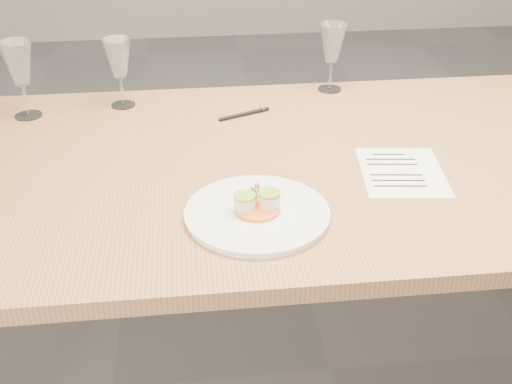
{
  "coord_description": "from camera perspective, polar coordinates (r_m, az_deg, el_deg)",
  "views": [
    {
      "loc": [
        -0.39,
        -1.4,
        1.49
      ],
      "look_at": [
        -0.26,
        -0.24,
        0.8
      ],
      "focal_mm": 45.0,
      "sensor_mm": 36.0,
      "label": 1
    }
  ],
  "objects": [
    {
      "name": "ground",
      "position": [
        2.08,
        6.65,
        -15.4
      ],
      "size": [
        7.0,
        7.0,
        0.0
      ],
      "primitive_type": "plane",
      "color": "slate",
      "rests_on": "ground"
    },
    {
      "name": "dining_table",
      "position": [
        1.66,
        8.04,
        1.19
      ],
      "size": [
        2.4,
        1.0,
        0.75
      ],
      "color": "#AB754A",
      "rests_on": "ground"
    },
    {
      "name": "dinner_plate",
      "position": [
        1.36,
        0.11,
        -1.81
      ],
      "size": [
        0.31,
        0.31,
        0.08
      ],
      "rotation": [
        0.0,
        0.0,
        -0.08
      ],
      "color": "white",
      "rests_on": "dining_table"
    },
    {
      "name": "recipe_sheet",
      "position": [
        1.57,
        12.85,
        1.78
      ],
      "size": [
        0.22,
        0.27,
        0.0
      ],
      "rotation": [
        0.0,
        0.0,
        -0.12
      ],
      "color": "white",
      "rests_on": "dining_table"
    },
    {
      "name": "ballpoint_pen",
      "position": [
        1.83,
        -1.04,
        6.95
      ],
      "size": [
        0.15,
        0.07,
        0.01
      ],
      "rotation": [
        0.0,
        0.0,
        0.4
      ],
      "color": "black",
      "rests_on": "dining_table"
    },
    {
      "name": "wine_glass_0",
      "position": [
        1.89,
        -20.35,
        10.56
      ],
      "size": [
        0.09,
        0.09,
        0.22
      ],
      "color": "white",
      "rests_on": "dining_table"
    },
    {
      "name": "wine_glass_1",
      "position": [
        1.89,
        -12.15,
        11.43
      ],
      "size": [
        0.08,
        0.08,
        0.2
      ],
      "color": "white",
      "rests_on": "dining_table"
    },
    {
      "name": "wine_glass_2",
      "position": [
        1.98,
        6.8,
        12.91
      ],
      "size": [
        0.08,
        0.08,
        0.21
      ],
      "color": "white",
      "rests_on": "dining_table"
    }
  ]
}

